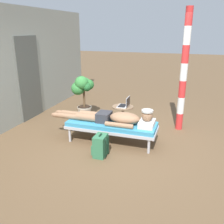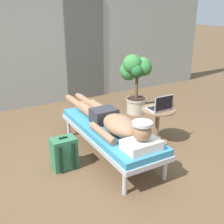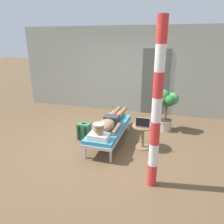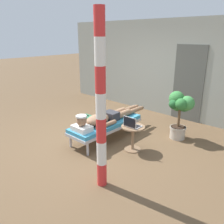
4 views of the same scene
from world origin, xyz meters
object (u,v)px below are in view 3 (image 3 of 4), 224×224
Objects in this scene: potted_plant at (166,104)px; backpack at (84,132)px; side_table at (143,133)px; porch_post at (157,110)px; laptop at (143,124)px; lounge_chair at (110,129)px; person_reclining at (109,122)px.

backpack is at bearing -147.66° from potted_plant.
porch_post is at bearing -74.22° from side_table.
potted_plant is at bearing 32.34° from backpack.
side_table is 1.29m from potted_plant.
side_table is 0.23m from laptop.
laptop is at bearing -4.83° from lounge_chair.
side_table is 0.48× the size of potted_plant.
backpack is (-1.42, 0.02, -0.16)m from side_table.
laptop reaches higher than backpack.
person_reclining is 0.72m from backpack.
laptop is at bearing -108.43° from potted_plant.
laptop is 0.28× the size of potted_plant.
backpack is (-1.42, 0.07, -0.39)m from laptop.
side_table is 1.61m from porch_post.
potted_plant is 2.50m from porch_post.
backpack is 0.39× the size of potted_plant.
side_table is (0.77, 0.02, -0.16)m from person_reclining.
person_reclining is 1.69m from potted_plant.
laptop is (0.77, -0.07, 0.24)m from lounge_chair.
lounge_chair is at bearing -135.54° from potted_plant.
backpack is (-0.64, 0.00, -0.15)m from lounge_chair.
lounge_chair is 1.70m from potted_plant.
lounge_chair is 0.69× the size of porch_post.
porch_post is (0.35, -1.25, 0.96)m from side_table.
potted_plant reaches higher than side_table.
person_reclining reaches higher than backpack.
potted_plant reaches higher than laptop.
side_table is 1.42m from backpack.
potted_plant is (0.41, 1.17, 0.36)m from side_table.
porch_post is at bearing -91.31° from potted_plant.
person_reclining is (0.00, -0.04, 0.17)m from lounge_chair.
lounge_chair is at bearing 175.17° from laptop.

